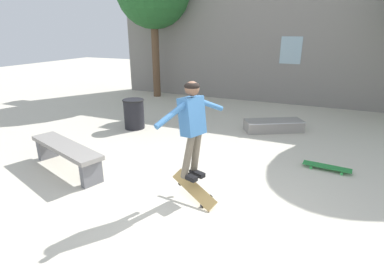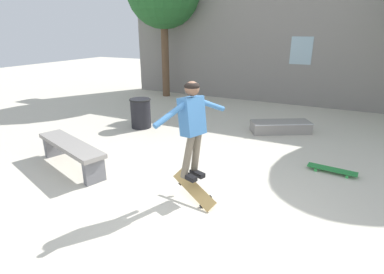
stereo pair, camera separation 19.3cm
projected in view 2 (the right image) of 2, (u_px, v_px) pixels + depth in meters
ground_plane at (196, 222)px, 4.18m from camera, size 40.00×40.00×0.00m
building_backdrop at (297, 41)px, 10.18m from camera, size 13.48×0.52×5.02m
park_bench at (71, 149)px, 5.70m from camera, size 1.99×1.02×0.51m
skate_ledge at (280, 127)px, 7.78m from camera, size 1.56×1.21×0.29m
trash_bin at (141, 112)px, 8.09m from camera, size 0.57×0.57×0.79m
skater at (192, 122)px, 4.33m from camera, size 0.55×1.31×1.48m
skateboard_flipping at (194, 189)px, 4.66m from camera, size 0.86×0.50×0.39m
skateboard_resting at (332, 169)px, 5.58m from camera, size 0.88×0.28×0.08m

